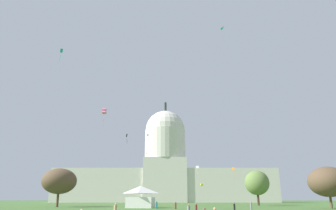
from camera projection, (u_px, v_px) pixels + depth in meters
name	position (u px, v px, depth m)	size (l,w,h in m)	color
capitol_building	(165.00, 171.00, 207.77)	(141.97, 27.20, 67.01)	beige
event_tent	(141.00, 197.00, 84.76)	(8.01, 6.88, 5.67)	white
tree_east_near	(328.00, 182.00, 80.88)	(14.17, 14.17, 10.37)	brown
tree_east_far	(257.00, 183.00, 115.94)	(9.14, 8.58, 12.40)	#42301E
tree_west_mid	(59.00, 181.00, 94.87)	(14.52, 14.52, 11.22)	brown
person_black_near_tree_east	(234.00, 207.00, 68.74)	(0.57, 0.57, 1.50)	black
person_grey_front_right	(251.00, 206.00, 67.78)	(0.53, 0.53, 1.80)	gray
person_maroon_edge_west	(196.00, 210.00, 47.82)	(0.41, 0.41, 1.73)	maroon
person_tan_back_left	(115.00, 210.00, 45.86)	(0.51, 0.51, 1.75)	tan
person_teal_back_center	(157.00, 205.00, 76.90)	(0.55, 0.55, 1.78)	#1E757A
person_maroon_mid_right	(176.00, 206.00, 74.21)	(0.51, 0.51, 1.70)	maroon
kite_orange_low	(234.00, 171.00, 98.25)	(0.88, 0.45, 4.08)	orange
kite_yellow_low	(202.00, 185.00, 147.15)	(1.16, 1.24, 1.26)	yellow
kite_green_mid	(148.00, 135.00, 138.96)	(0.88, 0.88, 3.08)	green
kite_violet_mid	(239.00, 131.00, 118.80)	(1.03, 1.41, 0.20)	purple
kite_black_mid	(127.00, 136.00, 146.30)	(0.71, 0.80, 4.41)	black
kite_lime_mid	(147.00, 154.00, 148.68)	(0.85, 0.53, 2.68)	#8CD133
kite_white_low	(197.00, 168.00, 101.45)	(0.99, 0.49, 2.65)	white
kite_pink_mid	(104.00, 111.00, 75.29)	(0.95, 1.02, 4.48)	pink
kite_cyan_high	(221.00, 30.00, 90.36)	(1.04, 1.73, 0.35)	#33BCDB
kite_turquoise_high	(61.00, 52.00, 107.43)	(1.00, 0.84, 4.65)	teal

